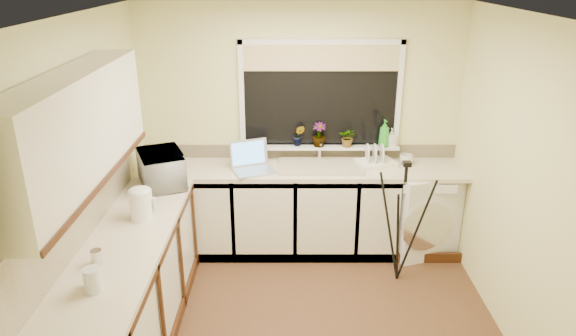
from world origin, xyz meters
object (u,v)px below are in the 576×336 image
at_px(plant_b, 299,135).
at_px(cup_left, 91,280).
at_px(kettle, 141,205).
at_px(cup_back, 406,160).
at_px(tripod, 402,223).
at_px(soap_bottle_green, 384,133).
at_px(microwave, 162,169).
at_px(soap_bottle_clear, 391,137).
at_px(plant_c, 319,135).
at_px(plant_d, 348,137).
at_px(glass_jug, 93,280).
at_px(dish_rack, 376,163).
at_px(steel_jar, 97,257).
at_px(washing_machine, 419,210).
at_px(laptop, 252,163).

distance_m(plant_b, cup_left, 2.62).
bearing_deg(kettle, cup_back, 26.91).
xyz_separation_m(tripod, soap_bottle_green, (-0.06, 0.77, 0.60)).
xyz_separation_m(microwave, soap_bottle_clear, (2.17, 0.63, 0.09)).
bearing_deg(plant_c, plant_b, 173.95).
bearing_deg(plant_b, plant_d, -3.71).
relative_size(tripod, soap_bottle_clear, 6.45).
height_order(glass_jug, microwave, microwave).
height_order(microwave, plant_d, plant_d).
xyz_separation_m(plant_d, soap_bottle_green, (0.36, 0.00, 0.04)).
relative_size(dish_rack, steel_jar, 3.48).
relative_size(washing_machine, cup_back, 6.52).
distance_m(dish_rack, microwave, 2.06).
bearing_deg(microwave, laptop, -88.86).
xyz_separation_m(glass_jug, plant_c, (1.49, 2.27, 0.19)).
bearing_deg(glass_jug, kettle, 87.53).
height_order(steel_jar, soap_bottle_clear, soap_bottle_clear).
distance_m(kettle, cup_left, 0.93).
height_order(kettle, microwave, microwave).
bearing_deg(soap_bottle_clear, tripod, -91.11).
xyz_separation_m(soap_bottle_green, cup_left, (-2.18, -2.22, -0.25)).
distance_m(washing_machine, plant_c, 1.28).
relative_size(glass_jug, plant_d, 0.80).
relative_size(laptop, microwave, 0.86).
height_order(microwave, plant_c, plant_c).
xyz_separation_m(laptop, tripod, (1.38, -0.51, -0.38)).
bearing_deg(kettle, steel_jar, -100.84).
bearing_deg(kettle, soap_bottle_clear, 31.10).
bearing_deg(glass_jug, washing_machine, 39.47).
bearing_deg(washing_machine, tripod, -135.34).
bearing_deg(plant_c, soap_bottle_clear, 1.19).
relative_size(dish_rack, plant_d, 1.82).
xyz_separation_m(steel_jar, cup_back, (2.44, 1.84, 0.00)).
height_order(dish_rack, glass_jug, glass_jug).
relative_size(glass_jug, microwave, 0.29).
bearing_deg(plant_b, kettle, -133.38).
bearing_deg(soap_bottle_green, washing_machine, -27.48).
distance_m(plant_c, soap_bottle_green, 0.65).
distance_m(laptop, soap_bottle_green, 1.36).
xyz_separation_m(tripod, cup_back, (0.15, 0.65, 0.36)).
relative_size(microwave, cup_back, 4.07).
distance_m(plant_d, soap_bottle_clear, 0.44).
bearing_deg(soap_bottle_clear, glass_jug, -134.18).
height_order(washing_machine, soap_bottle_clear, soap_bottle_clear).
relative_size(glass_jug, cup_back, 1.18).
bearing_deg(glass_jug, laptop, 67.50).
bearing_deg(soap_bottle_clear, cup_back, -46.57).
bearing_deg(glass_jug, microwave, 88.24).
bearing_deg(plant_b, glass_jug, -119.38).
bearing_deg(dish_rack, soap_bottle_green, 38.86).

